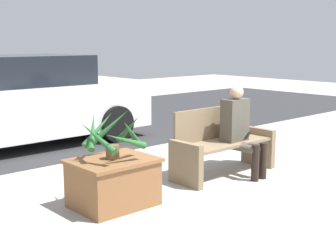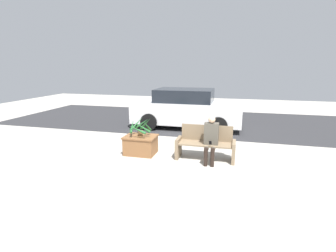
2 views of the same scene
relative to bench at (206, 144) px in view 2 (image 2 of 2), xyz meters
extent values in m
plane|color=#ADA89E|center=(0.17, -1.01, -0.43)|extent=(30.00, 30.00, 0.00)
cube|color=#2D2D30|center=(0.17, 5.01, -0.42)|extent=(20.00, 6.00, 0.01)
cube|color=#7A664C|center=(-0.76, -0.06, -0.14)|extent=(0.09, 0.57, 0.57)
cube|color=#7A664C|center=(0.76, -0.06, -0.14)|extent=(0.09, 0.57, 0.57)
cube|color=#7A664C|center=(0.00, -0.06, 0.03)|extent=(1.44, 0.52, 0.04)
cube|color=#7A664C|center=(0.00, 0.20, 0.28)|extent=(1.44, 0.04, 0.46)
cube|color=#4C473D|center=(0.16, -0.10, 0.34)|extent=(0.38, 0.22, 0.59)
sphere|color=tan|center=(0.16, -0.12, 0.74)|extent=(0.19, 0.19, 0.19)
cylinder|color=#4C473D|center=(0.07, -0.32, -0.01)|extent=(0.11, 0.44, 0.11)
cylinder|color=#4C473D|center=(0.24, -0.32, -0.01)|extent=(0.11, 0.44, 0.11)
cylinder|color=black|center=(0.07, -0.54, -0.18)|extent=(0.10, 0.10, 0.50)
cylinder|color=black|center=(0.24, -0.54, -0.18)|extent=(0.10, 0.10, 0.50)
cube|color=black|center=(0.16, -0.33, 0.15)|extent=(0.07, 0.09, 0.12)
cube|color=brown|center=(-1.91, -0.06, -0.15)|extent=(0.87, 0.68, 0.55)
cube|color=brown|center=(-1.91, -0.06, 0.10)|extent=(0.92, 0.73, 0.04)
cylinder|color=brown|center=(-1.91, -0.06, 0.20)|extent=(0.15, 0.15, 0.16)
cone|color=#26602D|center=(-1.69, -0.08, 0.45)|extent=(0.12, 0.48, 0.39)
cone|color=#26602D|center=(-1.81, 0.12, 0.46)|extent=(0.44, 0.30, 0.42)
cone|color=#26602D|center=(-1.95, 0.16, 0.44)|extent=(0.49, 0.16, 0.38)
cone|color=#26602D|center=(-2.08, 0.07, 0.45)|extent=(0.36, 0.42, 0.39)
cone|color=#26602D|center=(-2.14, -0.11, 0.41)|extent=(0.19, 0.52, 0.33)
cone|color=#26602D|center=(-1.91, -0.31, 0.38)|extent=(0.54, 0.08, 0.26)
cone|color=#26602D|center=(-1.79, -0.24, 0.44)|extent=(0.45, 0.34, 0.38)
cube|color=silver|center=(-1.22, 3.63, 0.24)|extent=(4.45, 1.80, 0.88)
cube|color=black|center=(-1.33, 3.63, 0.93)|extent=(2.32, 1.66, 0.51)
cylinder|color=black|center=(0.16, 2.73, -0.08)|extent=(0.68, 0.18, 0.68)
cylinder|color=black|center=(0.16, 4.53, -0.08)|extent=(0.68, 0.18, 0.68)
cylinder|color=black|center=(-2.60, 2.73, -0.08)|extent=(0.68, 0.18, 0.68)
cylinder|color=black|center=(-2.60, 4.53, -0.08)|extent=(0.68, 0.18, 0.68)
camera|label=1|loc=(-4.87, -4.26, 1.42)|focal=50.00mm
camera|label=2|loc=(0.75, -7.03, 2.16)|focal=28.00mm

